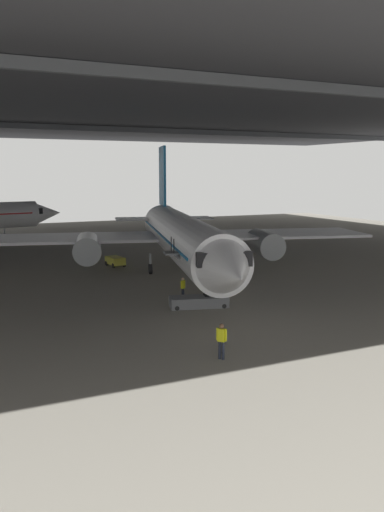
{
  "coord_description": "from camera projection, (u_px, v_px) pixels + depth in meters",
  "views": [
    {
      "loc": [
        -19.13,
        -42.0,
        8.9
      ],
      "look_at": [
        -1.67,
        -5.32,
        2.58
      ],
      "focal_mm": 37.9,
      "sensor_mm": 36.0,
      "label": 1
    }
  ],
  "objects": [
    {
      "name": "ground_plane",
      "position": [
        183.0,
        275.0,
        46.97
      ],
      "size": [
        110.0,
        110.0,
        0.0
      ],
      "primitive_type": "plane",
      "color": "gray"
    },
    {
      "name": "hangar_structure",
      "position": [
        128.0,
        108.0,
        56.81
      ],
      "size": [
        121.0,
        99.0,
        16.25
      ],
      "color": "#4C4F54",
      "rests_on": "ground_plane"
    },
    {
      "name": "airplane_main",
      "position": [
        182.0,
        237.0,
        45.6
      ],
      "size": [
        36.04,
        36.57,
        11.59
      ],
      "color": "white",
      "rests_on": "ground_plane"
    },
    {
      "name": "boarding_stairs",
      "position": [
        198.0,
        296.0,
        35.93
      ],
      "size": [
        4.44,
        2.45,
        4.68
      ],
      "color": "slate",
      "rests_on": "ground_plane"
    },
    {
      "name": "crew_worker_near_nose",
      "position": [
        222.0,
        339.0,
        25.8
      ],
      "size": [
        0.39,
        0.46,
        1.77
      ],
      "color": "#232838",
      "rests_on": "ground_plane"
    },
    {
      "name": "crew_worker_by_stairs",
      "position": [
        183.0,
        287.0,
        38.1
      ],
      "size": [
        0.42,
        0.41,
        1.56
      ],
      "color": "#232838",
      "rests_on": "ground_plane"
    },
    {
      "name": "baggage_tug",
      "position": [
        115.0,
        261.0,
        51.54
      ],
      "size": [
        1.54,
        2.34,
        0.9
      ],
      "color": "yellow",
      "rests_on": "ground_plane"
    }
  ]
}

